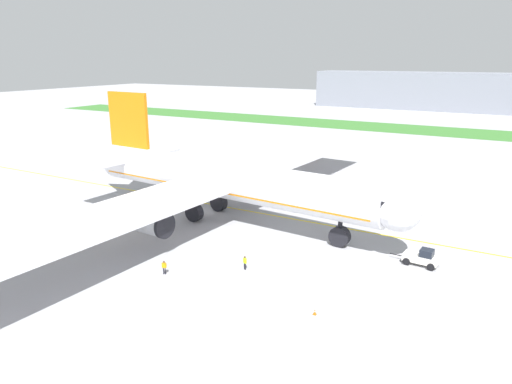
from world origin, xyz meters
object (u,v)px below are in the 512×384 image
(airliner_foreground, at_px, (222,180))
(service_truck_baggage_loader, at_px, (291,152))
(ground_crew_wingwalker_port, at_px, (245,261))
(traffic_cone_near_nose, at_px, (315,312))
(ground_crew_wingwalker_starboard, at_px, (164,266))
(traffic_cone_port_wing, at_px, (13,230))
(pushback_tug, at_px, (422,258))
(ground_crew_marshaller_front, at_px, (18,250))

(airliner_foreground, distance_m, service_truck_baggage_loader, 49.59)
(ground_crew_wingwalker_port, height_order, traffic_cone_near_nose, ground_crew_wingwalker_port)
(ground_crew_wingwalker_starboard, height_order, traffic_cone_port_wing, ground_crew_wingwalker_starboard)
(pushback_tug, distance_m, ground_crew_wingwalker_port, 21.87)
(ground_crew_wingwalker_port, distance_m, ground_crew_wingwalker_starboard, 9.59)
(airliner_foreground, xyz_separation_m, service_truck_baggage_loader, (-10.59, 48.19, -4.94))
(airliner_foreground, relative_size, ground_crew_marshaller_front, 59.02)
(airliner_foreground, relative_size, pushback_tug, 16.06)
(ground_crew_wingwalker_port, height_order, service_truck_baggage_loader, service_truck_baggage_loader)
(pushback_tug, relative_size, ground_crew_wingwalker_starboard, 3.54)
(ground_crew_wingwalker_port, xyz_separation_m, ground_crew_wingwalker_starboard, (-7.66, -5.76, -0.03))
(pushback_tug, bearing_deg, traffic_cone_port_wing, -162.07)
(ground_crew_wingwalker_port, bearing_deg, airliner_foreground, 131.56)
(traffic_cone_port_wing, bearing_deg, ground_crew_wingwalker_port, 9.12)
(ground_crew_wingwalker_port, bearing_deg, ground_crew_marshaller_front, -157.66)
(ground_crew_wingwalker_starboard, height_order, service_truck_baggage_loader, service_truck_baggage_loader)
(ground_crew_marshaller_front, bearing_deg, pushback_tug, 26.79)
(airliner_foreground, distance_m, traffic_cone_near_nose, 31.55)
(ground_crew_wingwalker_port, bearing_deg, traffic_cone_port_wing, -170.88)
(traffic_cone_port_wing, relative_size, service_truck_baggage_loader, 0.09)
(airliner_foreground, bearing_deg, ground_crew_wingwalker_starboard, -76.22)
(pushback_tug, xyz_separation_m, ground_crew_wingwalker_port, (-18.39, -11.84, 0.08))
(airliner_foreground, relative_size, traffic_cone_near_nose, 167.34)
(ground_crew_wingwalker_port, xyz_separation_m, ground_crew_marshaller_front, (-27.18, -11.17, -0.06))
(pushback_tug, xyz_separation_m, traffic_cone_port_wing, (-54.53, -17.64, -0.71))
(traffic_cone_near_nose, bearing_deg, traffic_cone_port_wing, -179.62)
(ground_crew_marshaller_front, relative_size, traffic_cone_near_nose, 2.84)
(ground_crew_marshaller_front, height_order, traffic_cone_near_nose, ground_crew_marshaller_front)
(ground_crew_wingwalker_port, relative_size, ground_crew_marshaller_front, 1.06)
(ground_crew_wingwalker_starboard, height_order, traffic_cone_near_nose, ground_crew_wingwalker_starboard)
(ground_crew_wingwalker_port, relative_size, traffic_cone_port_wing, 3.02)
(traffic_cone_near_nose, bearing_deg, ground_crew_wingwalker_starboard, -179.16)
(pushback_tug, height_order, ground_crew_wingwalker_starboard, pushback_tug)
(ground_crew_wingwalker_port, bearing_deg, service_truck_baggage_loader, 110.36)
(ground_crew_wingwalker_port, distance_m, traffic_cone_port_wing, 36.61)
(traffic_cone_port_wing, bearing_deg, traffic_cone_near_nose, 0.38)
(pushback_tug, height_order, ground_crew_marshaller_front, pushback_tug)
(traffic_cone_port_wing, xyz_separation_m, service_truck_baggage_loader, (12.99, 68.14, 1.25))
(airliner_foreground, xyz_separation_m, ground_crew_wingwalker_port, (12.55, -14.16, -5.41))
(ground_crew_wingwalker_starboard, bearing_deg, traffic_cone_near_nose, 0.84)
(service_truck_baggage_loader, bearing_deg, traffic_cone_port_wing, -100.80)
(service_truck_baggage_loader, bearing_deg, ground_crew_wingwalker_starboard, -77.19)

